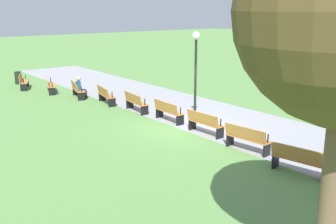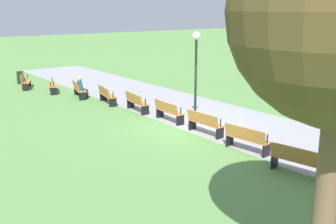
# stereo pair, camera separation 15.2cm
# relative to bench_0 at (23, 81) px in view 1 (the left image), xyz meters

# --- Properties ---
(ground_plane) EXTENTS (120.00, 120.00, 0.00)m
(ground_plane) POSITION_rel_bench_0_xyz_m (12.22, 2.55, -0.47)
(ground_plane) COLOR #5B8C47
(path_paving) EXTENTS (39.35, 4.73, 0.01)m
(path_paving) POSITION_rel_bench_0_xyz_m (12.22, 4.53, -0.46)
(path_paving) COLOR #939399
(path_paving) RESTS_ON ground
(bench_0) EXTENTS (1.68, 1.07, 0.89)m
(bench_0) POSITION_rel_bench_0_xyz_m (0.00, 0.00, 0.00)
(bench_0) COLOR #B27538
(bench_0) RESTS_ON ground
(bench_1) EXTENTS (1.69, 0.97, 0.89)m
(bench_1) POSITION_rel_bench_0_xyz_m (2.13, 0.81, 0.00)
(bench_1) COLOR #B27538
(bench_1) RESTS_ON ground
(bench_2) EXTENTS (1.69, 0.87, 0.89)m
(bench_2) POSITION_rel_bench_0_xyz_m (4.32, 1.47, 0.00)
(bench_2) COLOR #B27538
(bench_2) RESTS_ON ground
(bench_3) EXTENTS (1.68, 0.76, 0.89)m
(bench_3) POSITION_rel_bench_0_xyz_m (6.55, 1.97, 0.00)
(bench_3) COLOR #B27538
(bench_3) RESTS_ON ground
(bench_4) EXTENTS (1.67, 0.65, 0.89)m
(bench_4) POSITION_rel_bench_0_xyz_m (8.80, 2.30, 0.00)
(bench_4) COLOR #B27538
(bench_4) RESTS_ON ground
(bench_5) EXTENTS (1.64, 0.53, 0.89)m
(bench_5) POSITION_rel_bench_0_xyz_m (11.08, 2.47, 0.00)
(bench_5) COLOR #B27538
(bench_5) RESTS_ON ground
(bench_6) EXTENTS (1.64, 0.53, 0.89)m
(bench_6) POSITION_rel_bench_0_xyz_m (13.36, 2.47, 0.00)
(bench_6) COLOR #B27538
(bench_6) RESTS_ON ground
(bench_7) EXTENTS (1.67, 0.65, 0.89)m
(bench_7) POSITION_rel_bench_0_xyz_m (15.64, 2.30, 0.00)
(bench_7) COLOR #B27538
(bench_7) RESTS_ON ground
(bench_8) EXTENTS (1.68, 0.76, 0.89)m
(bench_8) POSITION_rel_bench_0_xyz_m (17.90, 1.97, 0.00)
(bench_8) COLOR #B27538
(bench_8) RESTS_ON ground
(person_seated) EXTENTS (0.43, 0.58, 1.20)m
(person_seated) POSITION_rel_bench_0_xyz_m (4.58, 1.55, 0.17)
(person_seated) COLOR navy
(person_seated) RESTS_ON ground
(lamp_post) EXTENTS (0.32, 0.32, 3.85)m
(lamp_post) POSITION_rel_bench_0_xyz_m (12.22, 2.98, 2.22)
(lamp_post) COLOR black
(lamp_post) RESTS_ON ground
(trash_bin) EXTENTS (0.43, 0.43, 0.80)m
(trash_bin) POSITION_rel_bench_0_xyz_m (-1.83, 0.29, -0.07)
(trash_bin) COLOR black
(trash_bin) RESTS_ON ground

